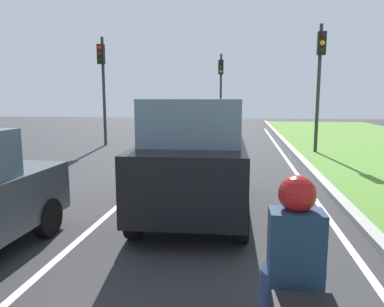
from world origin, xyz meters
name	(u,v)px	position (x,y,z in m)	size (l,w,h in m)	color
ground_plane	(182,169)	(0.00, 14.00, 0.00)	(60.00, 60.00, 0.00)	#2D2D30
lane_line_center	(161,168)	(-0.70, 14.00, 0.00)	(0.12, 32.00, 0.01)	silver
lane_line_right_edge	(295,172)	(3.60, 14.00, 0.00)	(0.12, 32.00, 0.01)	silver
curb_right	(312,170)	(4.10, 14.00, 0.06)	(0.24, 48.00, 0.12)	#9E9B93
car_suv_ahead	(196,155)	(1.00, 9.54, 1.17)	(2.09, 4.56, 2.28)	black
rider_person	(295,247)	(2.32, 5.09, 1.19)	(0.50, 0.40, 1.16)	#192D47
traffic_light_near_right	(320,68)	(4.97, 17.99, 3.47)	(0.32, 0.50, 5.21)	#2D2D2D
traffic_light_overhead_left	(102,74)	(-4.69, 19.35, 3.40)	(0.32, 0.50, 5.12)	#2D2D2D
traffic_light_far_median	(221,81)	(0.51, 26.24, 3.34)	(0.32, 0.50, 5.05)	#2D2D2D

